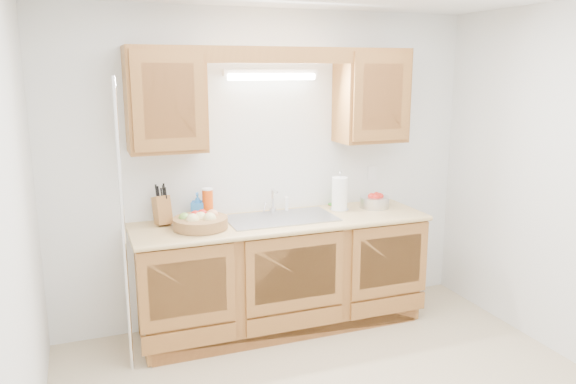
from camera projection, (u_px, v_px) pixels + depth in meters
name	position (u px, v px, depth m)	size (l,w,h in m)	color
room	(353.00, 211.00, 3.19)	(3.52, 3.50, 2.50)	#C1AE8B
base_cabinets	(281.00, 275.00, 4.46)	(2.20, 0.60, 0.86)	#9A642D
countertop	(282.00, 222.00, 4.35)	(2.30, 0.63, 0.04)	tan
upper_cabinet_left	(165.00, 100.00, 4.00)	(0.55, 0.33, 0.75)	#9A642D
upper_cabinet_right	(371.00, 96.00, 4.57)	(0.55, 0.33, 0.75)	#9A642D
valance	(281.00, 55.00, 4.08)	(2.20, 0.05, 0.12)	#9A642D
fluorescent_fixture	(271.00, 75.00, 4.32)	(0.76, 0.08, 0.08)	white
sink	(281.00, 227.00, 4.38)	(0.84, 0.46, 0.36)	#9E9EA3
wire_shelf_pole	(123.00, 231.00, 3.69)	(0.03, 0.03, 2.00)	silver
outlet_plate	(372.00, 173.00, 4.90)	(0.08, 0.01, 0.12)	white
fruit_basket	(200.00, 221.00, 4.09)	(0.46, 0.46, 0.12)	olive
knife_block	(162.00, 210.00, 4.18)	(0.14, 0.20, 0.32)	#9A642D
orange_canister	(208.00, 204.00, 4.30)	(0.08, 0.08, 0.25)	#D9490C
soap_bottle	(198.00, 206.00, 4.31)	(0.10, 0.10, 0.21)	#2A7ED6
sponge	(336.00, 205.00, 4.78)	(0.13, 0.09, 0.02)	#CC333F
paper_towel	(340.00, 194.00, 4.59)	(0.17, 0.17, 0.33)	silver
apple_bowl	(375.00, 201.00, 4.70)	(0.32, 0.32, 0.13)	silver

